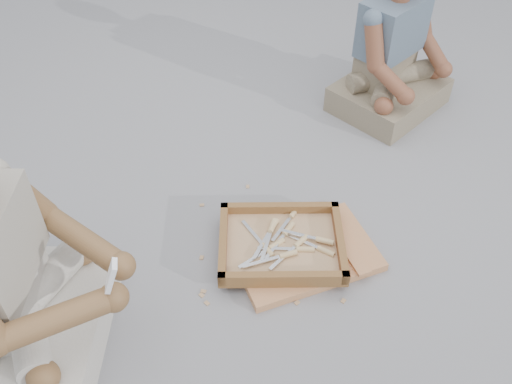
{
  "coord_description": "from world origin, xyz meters",
  "views": [
    {
      "loc": [
        -0.12,
        -1.41,
        1.75
      ],
      "look_at": [
        -0.08,
        0.09,
        0.3
      ],
      "focal_mm": 40.0,
      "sensor_mm": 36.0,
      "label": 1
    }
  ],
  "objects_px": {
    "companion": "(393,59)",
    "tool_tray": "(281,244)",
    "carved_panel": "(304,254)",
    "craftsman": "(15,284)"
  },
  "relations": [
    {
      "from": "companion",
      "to": "tool_tray",
      "type": "bearing_deg",
      "value": 15.31
    },
    {
      "from": "carved_panel",
      "to": "companion",
      "type": "bearing_deg",
      "value": 63.04
    },
    {
      "from": "craftsman",
      "to": "companion",
      "type": "xyz_separation_m",
      "value": [
        1.47,
        1.36,
        -0.03
      ]
    },
    {
      "from": "tool_tray",
      "to": "craftsman",
      "type": "height_order",
      "value": "craftsman"
    },
    {
      "from": "tool_tray",
      "to": "craftsman",
      "type": "distance_m",
      "value": 0.97
    },
    {
      "from": "tool_tray",
      "to": "craftsman",
      "type": "xyz_separation_m",
      "value": [
        -0.86,
        -0.36,
        0.25
      ]
    },
    {
      "from": "craftsman",
      "to": "companion",
      "type": "relative_size",
      "value": 1.1
    },
    {
      "from": "carved_panel",
      "to": "craftsman",
      "type": "bearing_deg",
      "value": -160.38
    },
    {
      "from": "carved_panel",
      "to": "craftsman",
      "type": "height_order",
      "value": "craftsman"
    },
    {
      "from": "companion",
      "to": "craftsman",
      "type": "bearing_deg",
      "value": -0.74
    }
  ]
}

